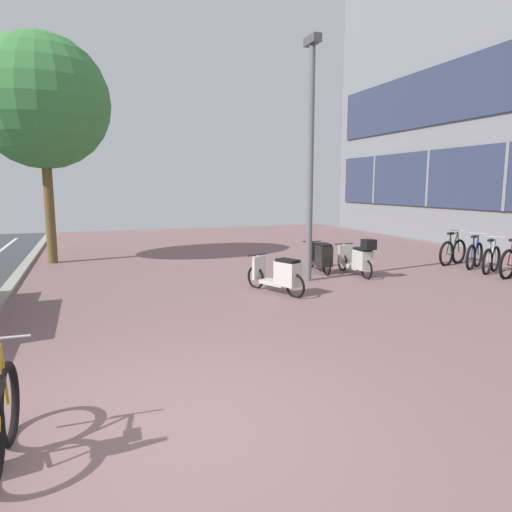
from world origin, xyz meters
The scene contains 9 objects.
ground centered at (1.43, 0.00, -0.02)m, with size 21.00×40.00×0.13m.
bicycle_rack_05 centered at (8.95, 4.91, 0.33)m, with size 1.21×0.63×0.95m.
bicycle_rack_06 centered at (9.07, 5.58, 0.34)m, with size 1.20×0.69×0.97m.
bicycle_rack_07 centered at (8.95, 6.25, 0.35)m, with size 1.34×0.55×1.00m.
scooter_near centered at (4.87, 6.48, 0.40)m, with size 0.57×1.66×0.79m.
scooter_mid centered at (5.50, 5.69, 0.44)m, with size 0.52×1.70×0.98m.
scooter_far centered at (2.92, 4.61, 0.40)m, with size 0.82×1.58×0.77m.
lamp_post centered at (4.09, 5.63, 3.04)m, with size 0.20×0.52×5.44m.
street_tree centered at (-1.73, 10.46, 4.48)m, with size 3.65×3.65×6.32m.
Camera 1 is at (-0.74, -3.88, 2.20)m, focal length 32.18 mm.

